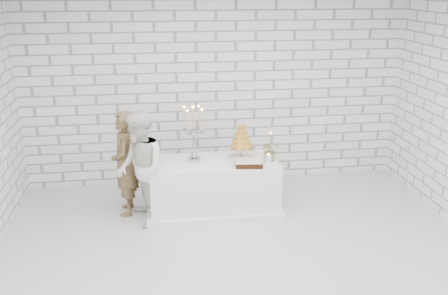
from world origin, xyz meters
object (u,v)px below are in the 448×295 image
cake_table (214,186)px  candelabra (194,134)px  croquembouche (241,141)px  groom (125,163)px  bride (140,169)px

cake_table → candelabra: bearing=169.9°
croquembouche → cake_table: bearing=-170.1°
cake_table → croquembouche: bearing=9.9°
groom → candelabra: candelabra is taller
groom → candelabra: size_ratio=1.87×
cake_table → bride: (-1.02, -0.25, 0.41)m
cake_table → groom: size_ratio=1.21×
groom → croquembouche: groom is taller
groom → candelabra: (0.97, -0.05, 0.40)m
cake_table → groom: 1.30m
bride → groom: bearing=-160.6°
bride → candelabra: (0.74, 0.30, 0.37)m
bride → croquembouche: 1.48m
candelabra → groom: bearing=176.9°
groom → croquembouche: 1.67m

